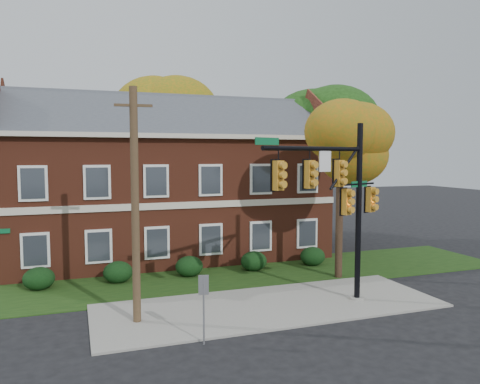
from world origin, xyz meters
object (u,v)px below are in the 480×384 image
object	(u,v)px
hedge_far_left	(39,279)
tree_right_rear	(327,126)
traffic_signal	(338,194)
tree_near_right	(346,144)
apartment_building	(168,174)
hedge_right	(254,261)
tree_far_rear	(166,119)
hedge_left	(118,272)
hedge_center	(189,266)
hedge_far_right	(313,256)
utility_pole	(135,205)
sign_post	(204,298)

from	to	relation	value
hedge_far_left	tree_right_rear	distance (m)	20.75
traffic_signal	tree_right_rear	bearing A→B (deg)	42.90
tree_near_right	traffic_signal	size ratio (longest dim) A/B	1.15
tree_right_rear	apartment_building	bearing A→B (deg)	-175.67
hedge_right	tree_far_rear	distance (m)	15.66
hedge_left	tree_far_rear	size ratio (longest dim) A/B	0.12
apartment_building	hedge_center	size ratio (longest dim) A/B	13.43
hedge_left	tree_near_right	world-z (taller)	tree_near_right
hedge_right	hedge_far_right	distance (m)	3.50
hedge_far_left	hedge_right	size ratio (longest dim) A/B	1.00
hedge_left	tree_far_rear	world-z (taller)	tree_far_rear
tree_right_rear	hedge_far_right	bearing A→B (deg)	-125.23
tree_far_rear	utility_pole	world-z (taller)	tree_far_rear
hedge_left	utility_pole	distance (m)	6.95
tree_near_right	traffic_signal	distance (m)	5.15
hedge_far_left	hedge_center	bearing A→B (deg)	0.00
hedge_center	tree_far_rear	world-z (taller)	tree_far_rear
tree_far_rear	utility_pole	bearing A→B (deg)	-103.86
apartment_building	hedge_center	distance (m)	6.89
tree_right_rear	utility_pole	bearing A→B (deg)	-140.85
hedge_center	hedge_far_right	bearing A→B (deg)	0.00
tree_right_rear	tree_far_rear	world-z (taller)	tree_far_rear
hedge_right	utility_pole	distance (m)	9.73
hedge_center	utility_pole	size ratio (longest dim) A/B	0.16
hedge_far_left	utility_pole	xyz separation A→B (m)	(3.68, -5.81, 3.81)
hedge_far_left	hedge_far_right	distance (m)	14.00
hedge_center	hedge_far_right	distance (m)	7.00
tree_near_right	hedge_far_left	bearing A→B (deg)	168.73
sign_post	hedge_far_left	bearing A→B (deg)	133.97
hedge_center	utility_pole	bearing A→B (deg)	-119.77
hedge_right	hedge_far_right	world-z (taller)	same
hedge_far_left	hedge_right	bearing A→B (deg)	0.00
hedge_left	tree_near_right	xyz separation A→B (m)	(10.72, -2.83, 6.14)
apartment_building	utility_pole	world-z (taller)	apartment_building
hedge_left	hedge_right	size ratio (longest dim) A/B	1.00
hedge_center	traffic_signal	distance (m)	9.02
traffic_signal	hedge_far_left	bearing A→B (deg)	130.84
traffic_signal	tree_far_rear	bearing A→B (deg)	80.04
traffic_signal	tree_near_right	bearing A→B (deg)	35.43
hedge_center	tree_right_rear	distance (m)	14.94
hedge_far_left	utility_pole	size ratio (longest dim) A/B	0.16
hedge_right	traffic_signal	bearing A→B (deg)	-81.74
hedge_left	tree_right_rear	distance (m)	17.74
apartment_building	utility_pole	size ratio (longest dim) A/B	2.20
tree_far_rear	traffic_signal	bearing A→B (deg)	-81.01
apartment_building	utility_pole	distance (m)	11.57
hedge_far_right	tree_right_rear	bearing A→B (deg)	54.77
sign_post	tree_far_rear	bearing A→B (deg)	93.47
hedge_center	tree_near_right	world-z (taller)	tree_near_right
tree_right_rear	tree_far_rear	size ratio (longest dim) A/B	0.92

